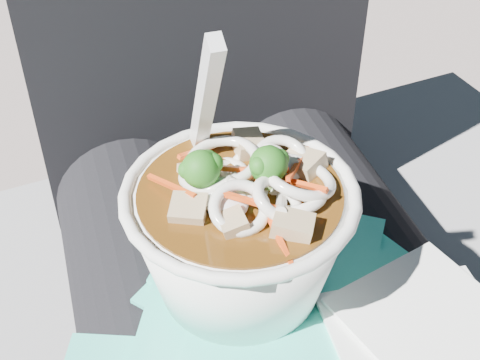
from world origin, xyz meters
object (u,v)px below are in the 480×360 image
object	(u,v)px
udon_bowl	(240,227)
lap	(280,340)
person_body	(248,241)
plastic_bag	(273,314)

from	to	relation	value
udon_bowl	lap	bearing A→B (deg)	-1.23
person_body	udon_bowl	size ratio (longest dim) A/B	4.68
person_body	plastic_bag	world-z (taller)	person_body
plastic_bag	person_body	bearing A→B (deg)	80.46
plastic_bag	udon_bowl	xyz separation A→B (m)	(-0.01, 0.03, 0.06)
lap	udon_bowl	bearing A→B (deg)	178.77
udon_bowl	plastic_bag	bearing A→B (deg)	-66.03
lap	person_body	world-z (taller)	person_body
plastic_bag	udon_bowl	distance (m)	0.07
person_body	plastic_bag	xyz separation A→B (m)	(-0.02, -0.12, 0.05)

